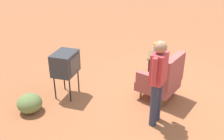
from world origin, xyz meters
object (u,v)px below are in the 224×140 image
Objects in this scene: tv_on_stand at (65,64)px; armchair at (163,79)px; side_table at (159,59)px; person_standing at (158,79)px; flower_vase at (155,47)px; soda_can_red at (167,57)px; soda_can_blue at (157,51)px; bottle_wine_green at (158,51)px.

armchair is at bearing 96.55° from tv_on_stand.
person_standing is (1.90, 0.00, 0.42)m from side_table.
side_table is 0.34m from flower_vase.
armchair is 8.69× the size of soda_can_red.
soda_can_blue is 0.46× the size of flower_vase.
bottle_wine_green is at bearing -170.86° from armchair.
person_standing reaches higher than armchair.
tv_on_stand is 8.44× the size of soda_can_red.
soda_can_blue is 0.14m from flower_vase.
armchair is at bearing 10.83° from flower_vase.
bottle_wine_green is (-0.89, -0.14, 0.27)m from armchair.
person_standing is at bearing -7.35° from armchair.
tv_on_stand is (1.26, -1.97, 0.26)m from side_table.
soda_can_red is at bearing 37.40° from flower_vase.
armchair is 1.75× the size of side_table.
armchair is 3.31× the size of bottle_wine_green.
bottle_wine_green is (-1.77, -0.03, -0.17)m from person_standing.
person_standing is (0.88, -0.11, 0.44)m from armchair.
armchair reaches higher than tv_on_stand.
armchair reaches higher than flower_vase.
flower_vase is (-2.10, -0.12, -0.18)m from person_standing.
soda_can_blue is 0.26m from bottle_wine_green.
armchair reaches higher than soda_can_blue.
side_table is 0.28m from bottle_wine_green.
flower_vase is at bearing 128.52° from tv_on_stand.
bottle_wine_green is at bearing -13.50° from side_table.
flower_vase reaches higher than side_table.
flower_vase is at bearing -142.60° from soda_can_red.
soda_can_red is at bearing 38.38° from soda_can_blue.
soda_can_blue is at bearing -173.39° from bottle_wine_green.
tv_on_stand is (0.24, -2.08, 0.28)m from armchair.
side_table is at bearing 166.50° from bottle_wine_green.
soda_can_blue is (-1.37, 1.91, -0.12)m from tv_on_stand.
armchair is 1.16m from soda_can_blue.
armchair is at bearing 8.60° from soda_can_blue.
tv_on_stand is 2.07m from person_standing.
armchair is 1.03× the size of tv_on_stand.
soda_can_red is at bearing 43.73° from side_table.
side_table is at bearing 30.32° from flower_vase.
person_standing is 13.44× the size of soda_can_red.
person_standing is at bearing 0.99° from bottle_wine_green.
tv_on_stand is 2.41m from soda_can_red.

